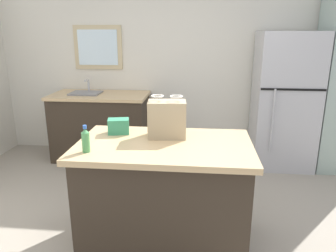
# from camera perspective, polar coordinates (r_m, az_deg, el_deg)

# --- Properties ---
(ground) EXTENTS (6.42, 6.42, 0.00)m
(ground) POSITION_cam_1_polar(r_m,az_deg,el_deg) (2.81, 0.19, -21.33)
(ground) COLOR #9E9384
(back_wall) EXTENTS (5.35, 0.13, 2.65)m
(back_wall) POSITION_cam_1_polar(r_m,az_deg,el_deg) (4.59, 2.90, 11.49)
(back_wall) COLOR silver
(back_wall) RESTS_ON ground
(kitchen_island) EXTENTS (1.36, 0.85, 0.89)m
(kitchen_island) POSITION_cam_1_polar(r_m,az_deg,el_deg) (2.68, -0.66, -11.99)
(kitchen_island) COLOR #33281E
(kitchen_island) RESTS_ON ground
(refrigerator) EXTENTS (0.75, 0.69, 1.72)m
(refrigerator) POSITION_cam_1_polar(r_m,az_deg,el_deg) (4.39, 19.90, 4.16)
(refrigerator) COLOR #B7B7BC
(refrigerator) RESTS_ON ground
(sink_counter) EXTENTS (1.30, 0.68, 1.09)m
(sink_counter) POSITION_cam_1_polar(r_m,az_deg,el_deg) (4.56, -11.79, 0.10)
(sink_counter) COLOR #33281E
(sink_counter) RESTS_ON ground
(shopping_bag) EXTENTS (0.32, 0.22, 0.34)m
(shopping_bag) POSITION_cam_1_polar(r_m,az_deg,el_deg) (2.60, -0.20, 1.27)
(shopping_bag) COLOR tan
(shopping_bag) RESTS_ON kitchen_island
(small_box) EXTENTS (0.19, 0.15, 0.12)m
(small_box) POSITION_cam_1_polar(r_m,az_deg,el_deg) (2.75, -8.73, -0.03)
(small_box) COLOR #388E66
(small_box) RESTS_ON kitchen_island
(bottle) EXTENTS (0.06, 0.06, 0.20)m
(bottle) POSITION_cam_1_polar(r_m,az_deg,el_deg) (2.36, -14.35, -2.46)
(bottle) COLOR #4C9956
(bottle) RESTS_ON kitchen_island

